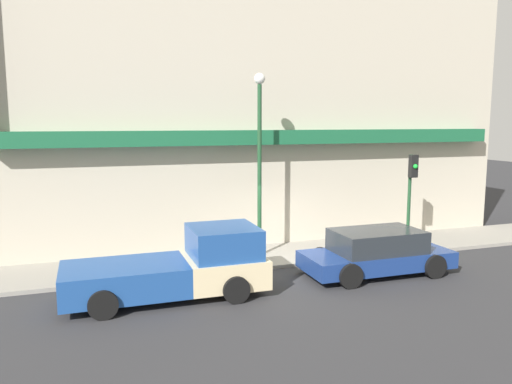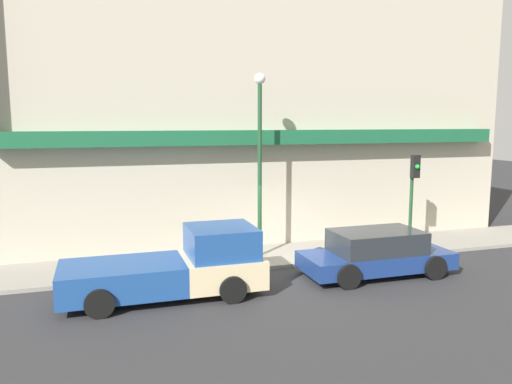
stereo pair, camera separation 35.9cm
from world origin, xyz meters
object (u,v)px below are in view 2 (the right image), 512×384
object	(u,v)px
parked_car	(376,253)
traffic_light	(413,184)
pickup_truck	(178,267)
fire_hydrant	(350,243)
street_lamp	(260,145)

from	to	relation	value
parked_car	traffic_light	distance (m)	3.89
pickup_truck	parked_car	bearing A→B (deg)	-0.55
parked_car	fire_hydrant	size ratio (longest dim) A/B	6.72
fire_hydrant	street_lamp	world-z (taller)	street_lamp
pickup_truck	traffic_light	xyz separation A→B (m)	(8.70, 2.16, 1.63)
pickup_truck	fire_hydrant	xyz separation A→B (m)	(6.26, 2.14, -0.33)
parked_car	traffic_light	xyz separation A→B (m)	(2.72, 2.16, 1.74)
parked_car	fire_hydrant	world-z (taller)	parked_car
pickup_truck	parked_car	size ratio (longest dim) A/B	1.15
fire_hydrant	traffic_light	distance (m)	3.13
parked_car	fire_hydrant	distance (m)	2.17
pickup_truck	traffic_light	size ratio (longest dim) A/B	1.58
parked_car	street_lamp	world-z (taller)	street_lamp
pickup_truck	parked_car	world-z (taller)	pickup_truck
pickup_truck	street_lamp	size ratio (longest dim) A/B	0.87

